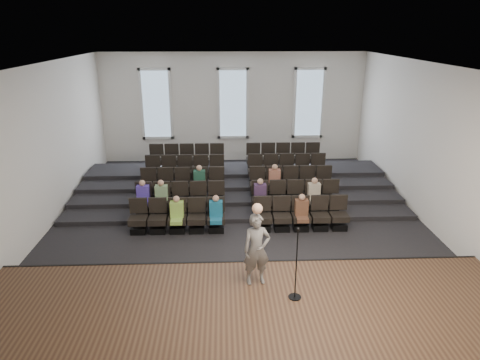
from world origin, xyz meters
The scene contains 14 objects.
ground centered at (0.00, 0.00, 0.00)m, with size 14.00×14.00×0.00m, color black.
ceiling centered at (0.00, 0.00, 5.01)m, with size 12.00×14.00×0.02m, color white.
wall_back centered at (0.00, 7.02, 2.50)m, with size 12.00×0.04×5.00m, color silver.
wall_front centered at (0.00, -7.02, 2.50)m, with size 12.00×0.04×5.00m, color silver.
wall_left centered at (-6.02, 0.00, 2.50)m, with size 0.04×14.00×5.00m, color silver.
wall_right centered at (6.02, 0.00, 2.50)m, with size 0.04×14.00×5.00m, color silver.
stage centered at (0.00, -5.10, 0.25)m, with size 11.80×3.60×0.50m, color #4D3521.
stage_lip centered at (0.00, -3.33, 0.25)m, with size 11.80×0.06×0.52m, color black.
risers centered at (0.00, 3.17, 0.20)m, with size 11.80×4.80×0.60m.
seating_rows centered at (0.00, 1.54, 0.68)m, with size 6.80×4.70×1.67m.
windows centered at (0.00, 6.95, 2.70)m, with size 8.44×0.10×3.24m.
audience centered at (-0.35, 0.34, 0.81)m, with size 6.05×2.64×1.10m.
speaker centered at (0.24, -4.24, 1.34)m, with size 0.61×0.40×1.69m, color #64615F.
mic_stand centered at (1.02, -4.87, 1.00)m, with size 0.28×0.28×1.67m.
Camera 1 is at (-0.48, -12.66, 6.01)m, focal length 32.00 mm.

